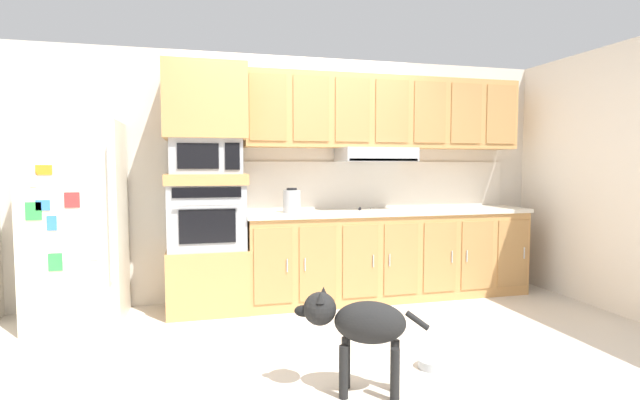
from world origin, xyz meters
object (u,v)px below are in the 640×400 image
screwdriver (361,209)px  dog (358,324)px  built_in_oven (207,216)px  electric_kettle (292,201)px  dog_food_bowl (432,363)px  microwave (206,157)px  refrigerator (77,223)px

screwdriver → dog: screwdriver is taller
built_in_oven → electric_kettle: bearing=-3.4°
built_in_oven → screwdriver: 1.55m
screwdriver → dog_food_bowl: bearing=-93.4°
microwave → dog: size_ratio=0.84×
dog → dog_food_bowl: 0.77m
microwave → screwdriver: 1.64m
microwave → screwdriver: (1.55, 0.05, -0.53)m
refrigerator → built_in_oven: (1.11, 0.07, 0.02)m
built_in_oven → electric_kettle: 0.82m
built_in_oven → microwave: (0.00, -0.00, 0.56)m
built_in_oven → screwdriver: built_in_oven is taller
refrigerator → screwdriver: refrigerator is taller
screwdriver → dog: 2.19m
refrigerator → microwave: size_ratio=2.73×
electric_kettle → dog: 2.01m
refrigerator → dog: size_ratio=2.30×
dog → electric_kettle: bearing=-66.1°
dog → microwave: bearing=-43.9°
built_in_oven → dog_food_bowl: built_in_oven is taller
screwdriver → microwave: bearing=-178.3°
built_in_oven → screwdriver: size_ratio=4.44×
refrigerator → screwdriver: 2.66m
dog_food_bowl → dog: bearing=-159.7°
refrigerator → microwave: (1.11, 0.07, 0.58)m
refrigerator → built_in_oven: size_ratio=2.51×
screwdriver → dog_food_bowl: (-0.10, -1.78, -0.90)m
built_in_oven → dog_food_bowl: (1.44, -1.74, -0.87)m
dog → screwdriver: bearing=-86.5°
microwave → dog: bearing=-67.1°
electric_kettle → dog_food_bowl: 2.07m
microwave → electric_kettle: (0.81, -0.05, -0.43)m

